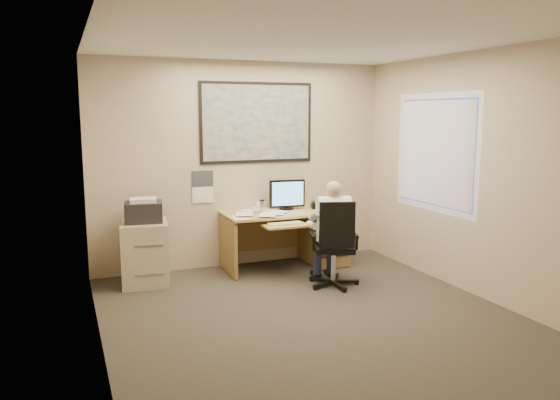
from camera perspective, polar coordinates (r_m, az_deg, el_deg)
name	(u,v)px	position (r m, az deg, el deg)	size (l,w,h in m)	color
room_shell	(317,185)	(5.19, 3.88, 1.60)	(4.00, 4.50, 2.70)	#342F28
desk	(307,232)	(7.36, 2.80, -3.34)	(1.60, 0.97, 1.14)	tan
world_map	(257,123)	(7.28, -2.41, 8.07)	(1.56, 0.03, 1.06)	#1E4C93
wall_calendar	(203,187)	(7.13, -8.07, 1.36)	(0.28, 0.01, 0.42)	white
window_blinds	(435,153)	(6.89, 15.87, 4.78)	(0.06, 1.40, 1.30)	beige
filing_cabinet	(145,247)	(6.73, -13.94, -4.78)	(0.62, 0.71, 1.04)	#AFA78D
office_chair	(336,261)	(6.48, 5.90, -6.37)	(0.78, 0.78, 1.04)	black
person	(332,233)	(6.47, 5.50, -3.50)	(0.50, 0.72, 1.24)	white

